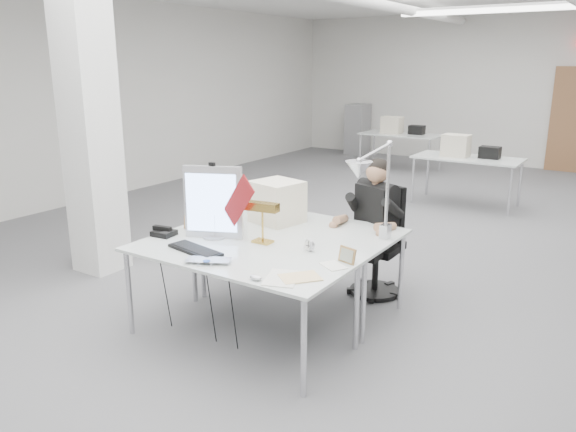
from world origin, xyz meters
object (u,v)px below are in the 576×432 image
seated_person (376,206)px  beige_monitor (277,202)px  bankers_lamp (263,224)px  desk_phone (164,233)px  monitor (213,202)px  laptop (207,263)px  office_chair (376,247)px  architect_lamp (375,185)px  desk_main (238,255)px

seated_person → beige_monitor: size_ratio=2.14×
bankers_lamp → desk_phone: (-0.82, -0.31, -0.14)m
monitor → beige_monitor: size_ratio=1.51×
desk_phone → beige_monitor: 1.07m
monitor → laptop: monitor is taller
beige_monitor → office_chair: bearing=51.4°
desk_phone → architect_lamp: (1.61, 0.72, 0.48)m
desk_phone → beige_monitor: beige_monitor is taller
desk_main → desk_phone: desk_phone is taller
monitor → beige_monitor: (0.17, 0.69, -0.11)m
seated_person → monitor: bearing=-106.0°
bankers_lamp → beige_monitor: bearing=104.8°
seated_person → bankers_lamp: (-0.50, -1.11, 0.01)m
monitor → architect_lamp: (1.22, 0.52, 0.19)m
bankers_lamp → architect_lamp: bearing=18.9°
desk_phone → architect_lamp: size_ratio=0.18×
laptop → seated_person: bearing=46.0°
monitor → bankers_lamp: monitor is taller
beige_monitor → architect_lamp: bearing=4.5°
desk_phone → desk_main: bearing=-6.2°
desk_phone → architect_lamp: 1.83m
monitor → bankers_lamp: (0.42, 0.11, -0.15)m
laptop → architect_lamp: 1.44m
seated_person → beige_monitor: bearing=-123.3°
office_chair → seated_person: (0.00, -0.05, 0.42)m
beige_monitor → laptop: bearing=-66.9°
bankers_lamp → architect_lamp: (0.79, 0.41, 0.34)m
beige_monitor → bankers_lamp: bearing=-53.3°
seated_person → laptop: bearing=-85.9°
office_chair → beige_monitor: beige_monitor is taller
office_chair → desk_main: bearing=-87.7°
office_chair → beige_monitor: size_ratio=2.38×
desk_main → seated_person: seated_person is taller
office_chair → laptop: size_ratio=2.88×
seated_person → monitor: size_ratio=1.42×
office_chair → architect_lamp: bearing=-47.4°
desk_main → desk_phone: size_ratio=10.12×
desk_main → monitor: (-0.42, 0.21, 0.32)m
seated_person → desk_phone: size_ratio=4.88×
desk_main → bankers_lamp: 0.36m
office_chair → bankers_lamp: 1.34m
desk_main → architect_lamp: 1.20m
office_chair → bankers_lamp: bankers_lamp is taller
monitor → desk_phone: (-0.39, -0.20, -0.28)m
desk_phone → bankers_lamp: bearing=15.2°
laptop → bankers_lamp: bankers_lamp is taller
beige_monitor → monitor: bearing=-90.8°
architect_lamp → office_chair: bearing=131.7°
office_chair → laptop: (-0.54, -1.81, 0.29)m
office_chair → beige_monitor: bearing=-120.9°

